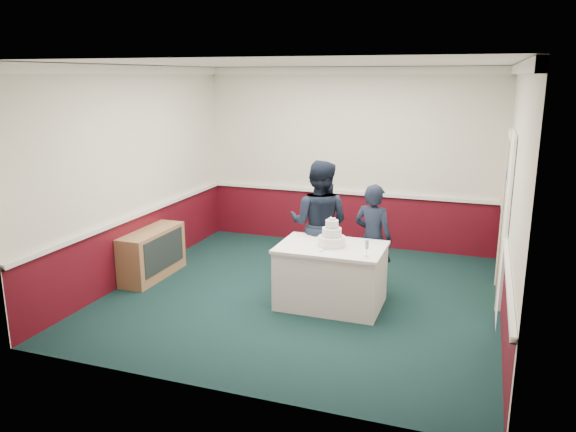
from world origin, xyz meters
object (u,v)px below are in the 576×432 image
(wedding_cake, at_px, (332,237))
(person_woman, at_px, (373,239))
(champagne_flute, at_px, (367,245))
(person_man, at_px, (319,224))
(sideboard, at_px, (152,254))
(cake_table, at_px, (331,275))
(cake_knife, at_px, (325,250))

(wedding_cake, relative_size, person_woman, 0.24)
(champagne_flute, height_order, person_man, person_man)
(champagne_flute, relative_size, person_woman, 0.14)
(champagne_flute, bearing_deg, sideboard, 172.59)
(champagne_flute, xyz_separation_m, person_man, (-0.85, 0.92, -0.05))
(person_man, bearing_deg, cake_table, 119.75)
(wedding_cake, height_order, champagne_flute, wedding_cake)
(cake_knife, bearing_deg, sideboard, -168.36)
(wedding_cake, bearing_deg, sideboard, 177.10)
(person_man, height_order, person_woman, person_man)
(champagne_flute, bearing_deg, person_man, 132.81)
(person_man, bearing_deg, cake_knife, 111.92)
(cake_table, xyz_separation_m, person_man, (-0.35, 0.64, 0.48))
(champagne_flute, bearing_deg, person_woman, 96.26)
(sideboard, height_order, person_woman, person_woman)
(wedding_cake, distance_m, champagne_flute, 0.57)
(cake_table, bearing_deg, wedding_cake, 90.00)
(cake_table, xyz_separation_m, person_woman, (0.40, 0.60, 0.35))
(wedding_cake, xyz_separation_m, person_woman, (0.40, 0.60, -0.15))
(wedding_cake, bearing_deg, cake_table, -90.00)
(cake_table, bearing_deg, cake_knife, -98.53)
(champagne_flute, xyz_separation_m, person_woman, (-0.10, 0.88, -0.18))
(cake_table, distance_m, person_woman, 0.80)
(cake_knife, distance_m, person_woman, 0.91)
(cake_knife, relative_size, champagne_flute, 1.07)
(cake_knife, bearing_deg, person_woman, 80.48)
(sideboard, bearing_deg, person_woman, 8.51)
(wedding_cake, xyz_separation_m, person_man, (-0.35, 0.64, -0.02))
(person_man, relative_size, person_woman, 1.18)
(wedding_cake, xyz_separation_m, cake_knife, (-0.03, -0.20, -0.11))
(cake_knife, distance_m, person_man, 0.91)
(cake_table, relative_size, champagne_flute, 6.44)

